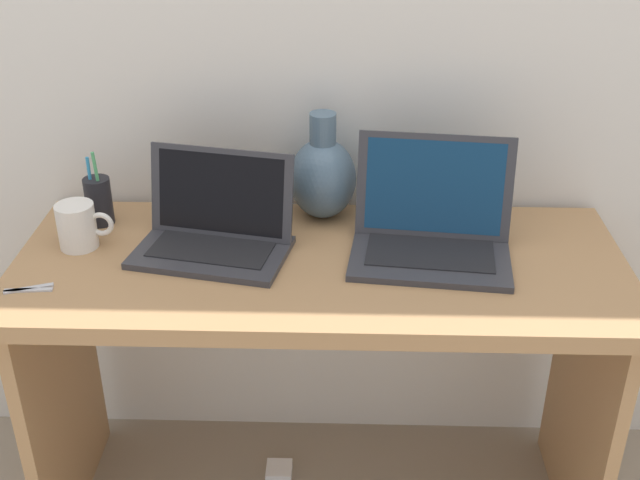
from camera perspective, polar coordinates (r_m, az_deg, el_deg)
The scene contains 9 objects.
back_wall at distance 1.91m, azimuth 0.30°, elevation 15.67°, with size 4.40×0.04×2.40m, color silver.
desk at distance 1.86m, azimuth 0.00°, elevation -5.83°, with size 1.36×0.56×0.74m.
laptop_left at distance 1.81m, azimuth -7.43°, elevation 1.12°, with size 0.37×0.28×0.22m.
laptop_right at distance 1.81m, azimuth 7.98°, elevation 1.18°, with size 0.38×0.29×0.25m.
green_vase at distance 1.93m, azimuth 0.20°, elevation 4.59°, with size 0.16×0.16×0.26m.
coffee_mug at distance 1.89m, azimuth -16.86°, elevation 0.97°, with size 0.13×0.09×0.11m.
pen_cup at distance 1.98m, azimuth -15.49°, elevation 2.73°, with size 0.06×0.06×0.19m.
scissors at distance 1.78m, azimuth -21.66°, elevation -3.42°, with size 0.15×0.07×0.01m.
power_brick at distance 2.29m, azimuth -2.93°, elevation -16.12°, with size 0.07×0.07×0.03m, color white.
Camera 1 is at (0.05, -1.54, 1.62)m, focal length 44.93 mm.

